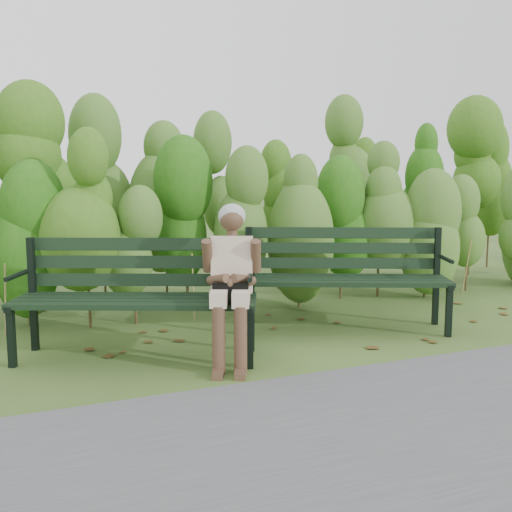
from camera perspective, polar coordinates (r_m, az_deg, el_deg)
name	(u,v)px	position (r m, az deg, el deg)	size (l,w,h in m)	color
ground	(271,342)	(5.50, 1.43, -8.22)	(80.00, 80.00, 0.00)	#31451C
footpath	(428,439)	(3.72, 16.04, -16.44)	(60.00, 2.50, 0.01)	#474749
hedge_band	(206,197)	(7.03, -4.79, 5.63)	(11.04, 1.67, 2.42)	#47381E
leaf_litter	(233,349)	(5.30, -2.17, -8.83)	(5.92, 2.13, 0.01)	brown
bench_left	(138,288)	(5.09, -11.15, -2.97)	(2.06, 1.37, 0.98)	black
bench_right	(344,269)	(5.99, 8.38, -1.26)	(2.07, 1.41, 0.99)	black
seated_woman	(231,272)	(4.76, -2.37, -1.57)	(0.57, 0.75, 1.28)	beige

